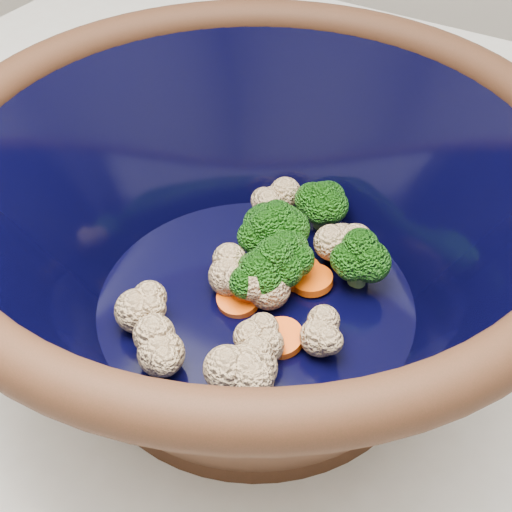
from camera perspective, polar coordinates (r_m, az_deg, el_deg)
The scene contains 2 objects.
mixing_bowl at distance 0.46m, azimuth 0.00°, elevation 1.57°, with size 0.45×0.45×0.18m.
vegetable_pile at distance 0.49m, azimuth 1.93°, elevation -0.95°, with size 0.14×0.21×0.05m.
Camera 1 is at (0.16, -0.28, 1.30)m, focal length 50.00 mm.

